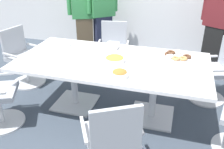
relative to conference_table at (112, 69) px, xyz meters
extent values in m
cube|color=#3D4754|center=(0.00, 0.00, -0.63)|extent=(10.00, 10.00, 0.01)
cube|color=white|center=(0.00, 0.00, 0.10)|extent=(2.40, 1.20, 0.04)
cube|color=silver|center=(-0.55, 0.00, -0.61)|extent=(0.56, 0.56, 0.02)
cylinder|color=silver|center=(-0.55, 0.00, -0.26)|extent=(0.09, 0.09, 0.69)
cube|color=silver|center=(0.55, 0.00, -0.61)|extent=(0.56, 0.56, 0.02)
cylinder|color=silver|center=(0.55, 0.00, -0.26)|extent=(0.09, 0.09, 0.69)
cube|color=#ADB2BC|center=(0.29, -1.03, -0.17)|extent=(0.63, 0.63, 0.06)
cube|color=#ADB2BC|center=(0.39, -1.22, 0.07)|extent=(0.40, 0.25, 0.42)
cube|color=silver|center=(0.08, -1.15, -0.05)|extent=(0.21, 0.33, 0.02)
cube|color=silver|center=(0.50, -0.91, -0.05)|extent=(0.21, 0.33, 0.02)
cylinder|color=silver|center=(1.26, 0.68, -0.61)|extent=(0.69, 0.69, 0.02)
cylinder|color=silver|center=(1.26, 0.68, -0.40)|extent=(0.05, 0.05, 0.41)
cube|color=#ADB2BC|center=(1.26, 0.68, -0.17)|extent=(0.59, 0.59, 0.06)
cube|color=silver|center=(1.34, 0.44, -0.05)|extent=(0.36, 0.15, 0.02)
cube|color=silver|center=(1.18, 0.91, -0.05)|extent=(0.36, 0.15, 0.02)
cylinder|color=silver|center=(-0.29, 1.03, -0.61)|extent=(0.62, 0.62, 0.02)
cylinder|color=silver|center=(-0.29, 1.03, -0.40)|extent=(0.05, 0.05, 0.41)
cube|color=#ADB2BC|center=(-0.29, 1.03, -0.17)|extent=(0.53, 0.53, 0.06)
cube|color=#ADB2BC|center=(-0.32, 1.24, 0.07)|extent=(0.44, 0.11, 0.42)
cube|color=silver|center=(-0.05, 1.08, -0.05)|extent=(0.09, 0.37, 0.02)
cube|color=silver|center=(-0.53, 0.99, -0.05)|extent=(0.09, 0.37, 0.02)
cylinder|color=silver|center=(-1.55, 0.36, -0.61)|extent=(0.65, 0.65, 0.02)
cylinder|color=silver|center=(-1.55, 0.36, -0.40)|extent=(0.05, 0.05, 0.41)
cube|color=#ADB2BC|center=(-1.55, 0.36, -0.17)|extent=(0.55, 0.55, 0.06)
cube|color=#ADB2BC|center=(-1.76, 0.41, 0.07)|extent=(0.14, 0.43, 0.42)
cube|color=silver|center=(-1.50, 0.60, -0.05)|extent=(0.37, 0.11, 0.02)
cube|color=silver|center=(-1.61, 0.12, -0.05)|extent=(0.37, 0.11, 0.02)
cylinder|color=silver|center=(-1.26, -0.68, -0.61)|extent=(0.72, 0.72, 0.02)
cylinder|color=silver|center=(-1.26, -0.68, -0.40)|extent=(0.05, 0.05, 0.41)
cube|color=brown|center=(-1.05, 1.66, -0.22)|extent=(0.37, 0.31, 0.82)
cube|color=#388C4C|center=(-1.05, 1.66, 0.52)|extent=(0.49, 0.38, 0.65)
cube|color=#232842|center=(-0.69, 1.74, -0.20)|extent=(0.37, 0.36, 0.86)
cube|color=black|center=(1.36, 1.64, -0.20)|extent=(0.38, 0.33, 0.85)
cube|color=maroon|center=(1.36, 1.64, 0.56)|extent=(0.49, 0.41, 0.67)
cylinder|color=maroon|center=(1.13, 1.77, 0.59)|extent=(0.11, 0.11, 0.60)
cylinder|color=white|center=(0.21, -0.42, 0.16)|extent=(0.18, 0.18, 0.06)
ellipsoid|color=#AD702D|center=(0.21, -0.42, 0.19)|extent=(0.16, 0.16, 0.06)
cylinder|color=white|center=(0.04, -0.03, 0.15)|extent=(0.25, 0.25, 0.06)
ellipsoid|color=yellow|center=(0.04, -0.03, 0.18)|extent=(0.22, 0.22, 0.05)
cylinder|color=white|center=(0.79, 0.35, 0.13)|extent=(0.33, 0.33, 0.01)
torus|color=brown|center=(0.91, 0.33, 0.15)|extent=(0.11, 0.11, 0.03)
torus|color=white|center=(0.87, 0.43, 0.15)|extent=(0.11, 0.11, 0.03)
torus|color=white|center=(0.78, 0.46, 0.15)|extent=(0.11, 0.11, 0.03)
torus|color=brown|center=(0.70, 0.42, 0.15)|extent=(0.11, 0.11, 0.03)
torus|color=brown|center=(0.67, 0.35, 0.15)|extent=(0.11, 0.11, 0.03)
torus|color=white|center=(0.70, 0.27, 0.15)|extent=(0.11, 0.11, 0.03)
torus|color=tan|center=(0.77, 0.23, 0.15)|extent=(0.11, 0.11, 0.03)
torus|color=tan|center=(0.86, 0.25, 0.15)|extent=(0.11, 0.11, 0.03)
cylinder|color=white|center=(-0.82, 0.31, 0.13)|extent=(0.22, 0.22, 0.01)
cylinder|color=silver|center=(-0.82, 0.31, 0.13)|extent=(0.22, 0.22, 0.01)
cylinder|color=white|center=(-0.82, 0.31, 0.14)|extent=(0.22, 0.22, 0.01)
cylinder|color=silver|center=(-0.82, 0.31, 0.15)|extent=(0.22, 0.22, 0.01)
cylinder|color=white|center=(-0.82, 0.31, 0.15)|extent=(0.22, 0.22, 0.01)
cube|color=white|center=(-0.11, 0.41, 0.16)|extent=(0.16, 0.16, 0.08)
camera|label=1|loc=(0.80, -2.74, 1.38)|focal=39.64mm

